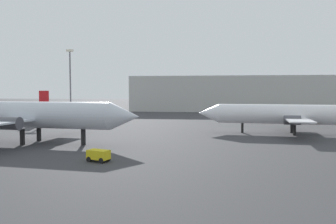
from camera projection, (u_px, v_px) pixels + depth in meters
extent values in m
cylinder|color=silver|center=(37.00, 115.00, 49.73)|extent=(23.47, 6.34, 3.92)
cone|color=silver|center=(125.00, 116.00, 46.56)|extent=(4.70, 4.35, 3.92)
cube|color=silver|center=(30.00, 119.00, 50.04)|extent=(7.21, 28.19, 0.24)
cylinder|color=#4C4C54|center=(55.00, 117.00, 55.03)|extent=(3.12, 2.07, 1.77)
cylinder|color=#4C4C54|center=(10.00, 123.00, 44.74)|extent=(3.12, 2.07, 1.77)
cube|color=black|center=(83.00, 137.00, 48.22)|extent=(0.54, 0.54, 2.27)
cube|color=black|center=(39.00, 134.00, 52.11)|extent=(0.54, 0.54, 2.27)
cube|color=black|center=(22.00, 137.00, 48.28)|extent=(0.54, 0.54, 2.27)
cylinder|color=white|center=(286.00, 114.00, 60.44)|extent=(24.30, 5.73, 3.54)
cone|color=white|center=(209.00, 113.00, 63.48)|extent=(4.20, 3.88, 3.54)
cube|color=white|center=(293.00, 117.00, 60.21)|extent=(5.71, 21.14, 0.21)
cylinder|color=#4C4C54|center=(292.00, 120.00, 56.52)|extent=(2.82, 1.85, 1.61)
cylinder|color=#4C4C54|center=(286.00, 117.00, 64.24)|extent=(2.82, 1.85, 1.61)
cube|color=black|center=(242.00, 128.00, 62.28)|extent=(0.49, 0.49, 1.80)
cube|color=black|center=(294.00, 130.00, 58.60)|extent=(0.49, 0.49, 1.80)
cube|color=black|center=(292.00, 128.00, 62.09)|extent=(0.49, 0.49, 1.80)
cylinder|color=silver|center=(1.00, 112.00, 82.66)|extent=(22.24, 6.90, 2.37)
cone|color=silver|center=(53.00, 112.00, 83.65)|extent=(3.04, 2.85, 2.37)
cube|color=silver|center=(6.00, 113.00, 82.77)|extent=(8.18, 21.59, 0.18)
cube|color=silver|center=(46.00, 111.00, 83.50)|extent=(3.01, 6.42, 0.12)
cube|color=red|center=(44.00, 99.00, 83.29)|extent=(2.35, 0.70, 4.01)
cylinder|color=#4C4C54|center=(9.00, 113.00, 86.74)|extent=(2.44, 1.75, 1.33)
cube|color=black|center=(4.00, 120.00, 81.40)|extent=(0.44, 0.44, 1.45)
cube|color=black|center=(8.00, 119.00, 84.33)|extent=(0.44, 0.44, 1.45)
cube|color=gold|center=(98.00, 154.00, 36.80)|extent=(2.69, 2.00, 1.00)
cylinder|color=black|center=(108.00, 159.00, 36.99)|extent=(0.63, 0.38, 0.60)
cylinder|color=black|center=(101.00, 161.00, 35.94)|extent=(0.63, 0.38, 0.60)
cylinder|color=black|center=(96.00, 157.00, 37.72)|extent=(0.63, 0.38, 0.60)
cylinder|color=black|center=(89.00, 159.00, 36.67)|extent=(0.63, 0.38, 0.60)
cylinder|color=slate|center=(70.00, 83.00, 112.39)|extent=(0.50, 0.50, 20.80)
cube|color=#F2EACC|center=(70.00, 51.00, 111.71)|extent=(2.40, 0.50, 0.80)
cube|color=#B7B7B2|center=(248.00, 94.00, 132.75)|extent=(90.17, 27.05, 13.30)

